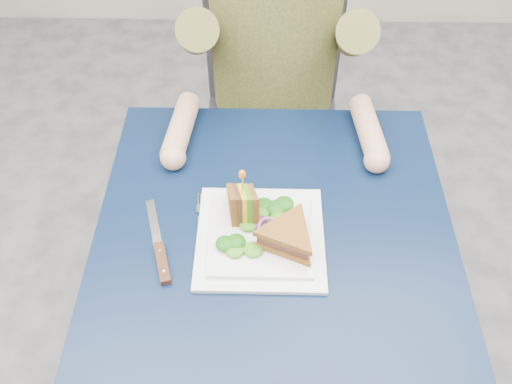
{
  "coord_description": "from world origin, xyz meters",
  "views": [
    {
      "loc": [
        -0.03,
        -0.7,
        1.63
      ],
      "look_at": [
        -0.04,
        0.01,
        0.82
      ],
      "focal_mm": 38.0,
      "sensor_mm": 36.0,
      "label": 1
    }
  ],
  "objects_px": {
    "sandwich_upright": "(243,205)",
    "chair": "(272,97)",
    "knife": "(161,255)",
    "plate": "(260,236)",
    "sandwich_flat": "(288,236)",
    "table": "(274,247)",
    "fork": "(202,227)",
    "diner": "(276,8)"
  },
  "relations": [
    {
      "from": "sandwich_upright",
      "to": "knife",
      "type": "relative_size",
      "value": 0.56
    },
    {
      "from": "chair",
      "to": "sandwich_upright",
      "type": "height_order",
      "value": "chair"
    },
    {
      "from": "table",
      "to": "sandwich_flat",
      "type": "height_order",
      "value": "sandwich_flat"
    },
    {
      "from": "plate",
      "to": "sandwich_upright",
      "type": "relative_size",
      "value": 2.13
    },
    {
      "from": "sandwich_upright",
      "to": "knife",
      "type": "bearing_deg",
      "value": -150.2
    },
    {
      "from": "knife",
      "to": "fork",
      "type": "bearing_deg",
      "value": 44.55
    },
    {
      "from": "sandwich_upright",
      "to": "diner",
      "type": "bearing_deg",
      "value": 83.02
    },
    {
      "from": "fork",
      "to": "knife",
      "type": "bearing_deg",
      "value": -135.45
    },
    {
      "from": "sandwich_flat",
      "to": "sandwich_upright",
      "type": "height_order",
      "value": "sandwich_upright"
    },
    {
      "from": "diner",
      "to": "sandwich_upright",
      "type": "bearing_deg",
      "value": -96.98
    },
    {
      "from": "chair",
      "to": "plate",
      "type": "bearing_deg",
      "value": -92.42
    },
    {
      "from": "sandwich_upright",
      "to": "knife",
      "type": "distance_m",
      "value": 0.19
    },
    {
      "from": "sandwich_flat",
      "to": "fork",
      "type": "height_order",
      "value": "sandwich_flat"
    },
    {
      "from": "fork",
      "to": "knife",
      "type": "xyz_separation_m",
      "value": [
        -0.08,
        -0.07,
        0.0
      ]
    },
    {
      "from": "sandwich_upright",
      "to": "fork",
      "type": "distance_m",
      "value": 0.1
    },
    {
      "from": "plate",
      "to": "sandwich_flat",
      "type": "xyz_separation_m",
      "value": [
        0.06,
        -0.02,
        0.04
      ]
    },
    {
      "from": "plate",
      "to": "sandwich_flat",
      "type": "relative_size",
      "value": 1.41
    },
    {
      "from": "fork",
      "to": "knife",
      "type": "relative_size",
      "value": 0.83
    },
    {
      "from": "plate",
      "to": "knife",
      "type": "xyz_separation_m",
      "value": [
        -0.2,
        -0.05,
        -0.0
      ]
    },
    {
      "from": "chair",
      "to": "sandwich_flat",
      "type": "xyz_separation_m",
      "value": [
        0.03,
        -0.72,
        0.23
      ]
    },
    {
      "from": "plate",
      "to": "sandwich_flat",
      "type": "bearing_deg",
      "value": -24.44
    },
    {
      "from": "plate",
      "to": "knife",
      "type": "height_order",
      "value": "plate"
    },
    {
      "from": "sandwich_upright",
      "to": "chair",
      "type": "bearing_deg",
      "value": 84.22
    },
    {
      "from": "table",
      "to": "diner",
      "type": "relative_size",
      "value": 1.01
    },
    {
      "from": "table",
      "to": "diner",
      "type": "distance_m",
      "value": 0.61
    },
    {
      "from": "chair",
      "to": "table",
      "type": "bearing_deg",
      "value": -90.0
    },
    {
      "from": "sandwich_flat",
      "to": "knife",
      "type": "xyz_separation_m",
      "value": [
        -0.25,
        -0.02,
        -0.04
      ]
    },
    {
      "from": "fork",
      "to": "table",
      "type": "bearing_deg",
      "value": 4.27
    },
    {
      "from": "table",
      "to": "diner",
      "type": "xyz_separation_m",
      "value": [
        -0.0,
        0.54,
        0.26
      ]
    },
    {
      "from": "plate",
      "to": "sandwich_upright",
      "type": "xyz_separation_m",
      "value": [
        -0.04,
        0.04,
        0.05
      ]
    },
    {
      "from": "sandwich_flat",
      "to": "knife",
      "type": "distance_m",
      "value": 0.26
    },
    {
      "from": "chair",
      "to": "knife",
      "type": "distance_m",
      "value": 0.8
    },
    {
      "from": "fork",
      "to": "sandwich_upright",
      "type": "bearing_deg",
      "value": 12.28
    },
    {
      "from": "diner",
      "to": "sandwich_flat",
      "type": "bearing_deg",
      "value": -87.58
    },
    {
      "from": "plate",
      "to": "knife",
      "type": "relative_size",
      "value": 1.2
    },
    {
      "from": "knife",
      "to": "sandwich_upright",
      "type": "bearing_deg",
      "value": 29.8
    },
    {
      "from": "table",
      "to": "plate",
      "type": "distance_m",
      "value": 0.1
    },
    {
      "from": "sandwich_flat",
      "to": "plate",
      "type": "bearing_deg",
      "value": 155.56
    },
    {
      "from": "chair",
      "to": "fork",
      "type": "distance_m",
      "value": 0.71
    },
    {
      "from": "table",
      "to": "chair",
      "type": "xyz_separation_m",
      "value": [
        0.0,
        0.66,
        -0.11
      ]
    },
    {
      "from": "plate",
      "to": "fork",
      "type": "xyz_separation_m",
      "value": [
        -0.12,
        0.03,
        -0.01
      ]
    },
    {
      "from": "table",
      "to": "sandwich_flat",
      "type": "bearing_deg",
      "value": -67.68
    }
  ]
}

